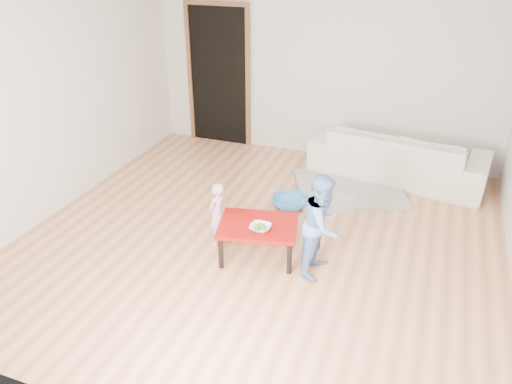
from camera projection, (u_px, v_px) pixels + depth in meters
The scene contains 13 objects.
floor at pixel (262, 237), 5.47m from camera, with size 5.00×5.00×0.01m, color #B1774C.
back_wall at pixel (324, 67), 6.95m from camera, with size 5.00×0.02×2.60m, color silver.
left_wall at pixel (56, 98), 5.64m from camera, with size 0.02×5.00×2.60m, color silver.
doorway at pixel (219, 77), 7.55m from camera, with size 1.02×0.08×2.11m, color brown, non-canonical shape.
sofa at pixel (398, 155), 6.65m from camera, with size 2.26×0.89×0.66m, color white.
cushion at pixel (371, 144), 6.57m from camera, with size 0.42×0.37×0.11m, color #CB6816.
red_table at pixel (258, 240), 5.05m from camera, with size 0.77×0.58×0.39m, color #8E0C07, non-canonical shape.
bowl at pixel (260, 228), 4.85m from camera, with size 0.21×0.21×0.05m, color white.
broccoli at pixel (260, 227), 4.85m from camera, with size 0.12×0.12×0.06m, color #2D5919, non-canonical shape.
child_pink at pixel (217, 214), 5.19m from camera, with size 0.26×0.17×0.71m, color #CF5E8E.
child_blue at pixel (323, 225), 4.70m from camera, with size 0.50×0.39×1.02m, color #6A9CF6.
basin at pixel (290, 203), 6.02m from camera, with size 0.43×0.43×0.14m, color #3284C0.
blanket at pixel (349, 189), 6.43m from camera, with size 1.31×1.09×0.07m, color #BBB4A5, non-canonical shape.
Camera 1 is at (1.56, -4.36, 2.95)m, focal length 35.00 mm.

